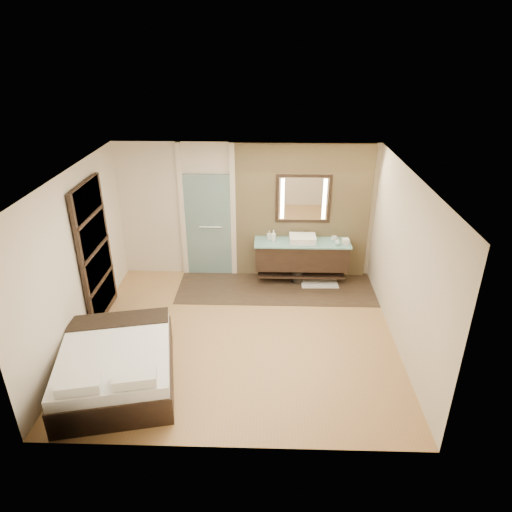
{
  "coord_description": "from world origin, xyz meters",
  "views": [
    {
      "loc": [
        0.45,
        -6.16,
        4.44
      ],
      "look_at": [
        0.24,
        0.6,
        1.18
      ],
      "focal_mm": 32.0,
      "sensor_mm": 36.0,
      "label": 1
    }
  ],
  "objects_px": {
    "waste_bin": "(297,276)",
    "bed": "(117,365)",
    "mirror_unit": "(303,199)",
    "vanity": "(302,255)"
  },
  "relations": [
    {
      "from": "vanity",
      "to": "mirror_unit",
      "type": "height_order",
      "value": "mirror_unit"
    },
    {
      "from": "bed",
      "to": "waste_bin",
      "type": "bearing_deg",
      "value": 36.48
    },
    {
      "from": "mirror_unit",
      "to": "bed",
      "type": "distance_m",
      "value": 4.51
    },
    {
      "from": "vanity",
      "to": "bed",
      "type": "distance_m",
      "value": 4.13
    },
    {
      "from": "vanity",
      "to": "mirror_unit",
      "type": "xyz_separation_m",
      "value": [
        0.0,
        0.24,
        1.07
      ]
    },
    {
      "from": "vanity",
      "to": "waste_bin",
      "type": "height_order",
      "value": "vanity"
    },
    {
      "from": "vanity",
      "to": "waste_bin",
      "type": "distance_m",
      "value": 0.45
    },
    {
      "from": "waste_bin",
      "to": "bed",
      "type": "bearing_deg",
      "value": -131.64
    },
    {
      "from": "mirror_unit",
      "to": "waste_bin",
      "type": "relative_size",
      "value": 3.87
    },
    {
      "from": "vanity",
      "to": "mirror_unit",
      "type": "relative_size",
      "value": 1.75
    }
  ]
}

